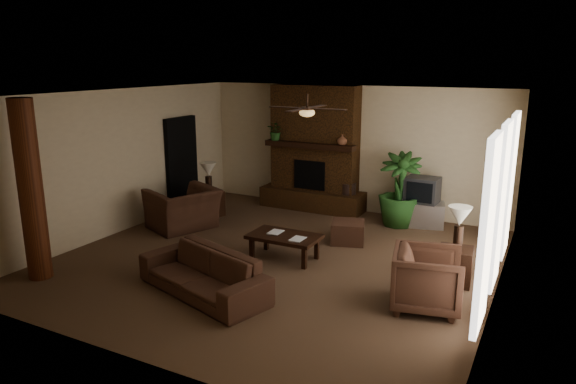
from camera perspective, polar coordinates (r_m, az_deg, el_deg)
The scene contains 23 objects.
room_shell at distance 8.69m, azimuth -1.21°, elevation 1.35°, with size 7.00×7.00×7.00m.
fireplace at distance 11.92m, azimuth 2.84°, elevation 3.64°, with size 2.40×0.70×2.80m.
windows at distance 7.91m, azimuth 22.05°, elevation -1.37°, with size 0.08×3.65×2.35m.
log_column at distance 8.85m, azimuth -26.21°, elevation 0.10°, with size 0.36×0.36×2.80m, color #612E18.
doorway at distance 12.12m, azimuth -11.48°, elevation 3.04°, with size 0.10×1.00×2.10m, color black.
ceiling_fan at distance 8.60m, azimuth 2.08°, elevation 8.83°, with size 1.35×1.35×0.37m.
sofa at distance 7.77m, azimuth -9.25°, elevation -7.98°, with size 2.16×0.63×0.84m, color #492C1F.
armchair_left at distance 10.76m, azimuth -11.38°, elevation -1.08°, with size 1.26×0.82×1.10m, color #492C1F.
armchair_right at distance 7.47m, azimuth 14.93°, elevation -8.89°, with size 0.90×0.85×0.93m, color #492C1F.
coffee_table at distance 8.98m, azimuth -0.41°, elevation -5.04°, with size 1.20×0.70×0.43m.
ottoman at distance 9.91m, azimuth 6.53°, elevation -4.34°, with size 0.60×0.60×0.40m, color #492C1F.
tv_stand at distance 11.13m, azimuth 14.41°, elevation -2.35°, with size 0.85×0.50×0.50m, color #BBBABD.
tv at distance 11.02m, azimuth 14.41°, elevation 0.24°, with size 0.67×0.56×0.52m.
floor_vase at distance 11.68m, azimuth 6.55°, elevation -0.29°, with size 0.34×0.34×0.77m.
floor_plant at distance 11.02m, azimuth 11.95°, elevation -1.43°, with size 0.85×1.52×0.85m, color #275120.
side_table_left at distance 11.58m, azimuth -8.59°, elevation -1.29°, with size 0.50×0.50×0.55m, color black.
lamp_left at distance 11.38m, azimuth -8.67°, elevation 2.20°, with size 0.36×0.36×0.65m.
side_table_right at distance 8.48m, azimuth 17.70°, elevation -7.63°, with size 0.50×0.50×0.55m, color black.
lamp_right at distance 8.30m, azimuth 18.18°, elevation -2.84°, with size 0.36×0.36×0.65m.
mantel_plant at distance 11.92m, azimuth -1.32°, elevation 6.42°, with size 0.38×0.42×0.33m, color #275120.
mantel_vase at distance 11.33m, azimuth 5.93°, elevation 5.67°, with size 0.22×0.23×0.22m, color brown.
book_a at distance 9.06m, azimuth -1.98°, elevation -3.53°, with size 0.22×0.03×0.29m, color #999999.
book_b at distance 8.73m, azimuth 0.43°, elevation -4.21°, with size 0.21×0.02×0.29m, color #999999.
Camera 1 is at (4.07, -7.44, 3.33)m, focal length 32.66 mm.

